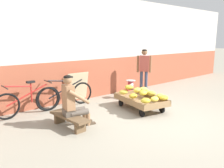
{
  "coord_description": "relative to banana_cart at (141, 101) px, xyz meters",
  "views": [
    {
      "loc": [
        -4.27,
        -2.9,
        1.88
      ],
      "look_at": [
        -0.64,
        1.38,
        0.75
      ],
      "focal_mm": 36.34,
      "sensor_mm": 36.0,
      "label": 1
    }
  ],
  "objects": [
    {
      "name": "ground_plane",
      "position": [
        -0.12,
        -1.08,
        -0.24
      ],
      "size": [
        80.0,
        80.0,
        0.0
      ],
      "primitive_type": "plane",
      "color": "gray"
    },
    {
      "name": "back_wall",
      "position": [
        -0.12,
        2.0,
        1.37
      ],
      "size": [
        16.0,
        0.3,
        3.21
      ],
      "color": "#A35138",
      "rests_on": "ground"
    },
    {
      "name": "banana_cart",
      "position": [
        0.0,
        0.0,
        0.0
      ],
      "size": [
        1.11,
        1.58,
        0.36
      ],
      "color": "#99754C",
      "rests_on": "ground"
    },
    {
      "name": "banana_pile",
      "position": [
        0.02,
        -0.09,
        0.22
      ],
      "size": [
        1.03,
        1.38,
        0.26
      ],
      "color": "gold",
      "rests_on": "banana_cart"
    },
    {
      "name": "low_bench",
      "position": [
        -2.1,
        0.13,
        -0.04
      ],
      "size": [
        0.39,
        1.12,
        0.27
      ],
      "color": "brown",
      "rests_on": "ground"
    },
    {
      "name": "vendor_seated",
      "position": [
        -2.02,
        0.11,
        0.33
      ],
      "size": [
        0.72,
        0.55,
        1.14
      ],
      "color": "#9E704C",
      "rests_on": "ground"
    },
    {
      "name": "plastic_crate",
      "position": [
        0.6,
        0.98,
        -0.09
      ],
      "size": [
        0.36,
        0.28,
        0.3
      ],
      "color": "red",
      "rests_on": "ground"
    },
    {
      "name": "weighing_scale",
      "position": [
        0.6,
        0.98,
        0.21
      ],
      "size": [
        0.3,
        0.3,
        0.29
      ],
      "color": "#28282D",
      "rests_on": "plastic_crate"
    },
    {
      "name": "bicycle_near_left",
      "position": [
        -2.48,
        1.49,
        0.11
      ],
      "size": [
        1.66,
        0.48,
        0.86
      ],
      "color": "black",
      "rests_on": "ground"
    },
    {
      "name": "bicycle_far_left",
      "position": [
        -1.41,
        1.5,
        0.11
      ],
      "size": [
        1.66,
        0.48,
        0.86
      ],
      "color": "black",
      "rests_on": "ground"
    },
    {
      "name": "sign_board",
      "position": [
        -0.87,
        1.79,
        0.2
      ],
      "size": [
        0.7,
        0.2,
        0.89
      ],
      "color": "#C6B289",
      "rests_on": "ground"
    },
    {
      "name": "customer_adult",
      "position": [
        1.32,
        1.09,
        0.71
      ],
      "size": [
        0.36,
        0.38,
        1.53
      ],
      "color": "#38425B",
      "rests_on": "ground"
    },
    {
      "name": "shopping_bag",
      "position": [
        0.72,
        0.65,
        -0.12
      ],
      "size": [
        0.18,
        0.12,
        0.24
      ],
      "primitive_type": "cube",
      "color": "green",
      "rests_on": "ground"
    }
  ]
}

